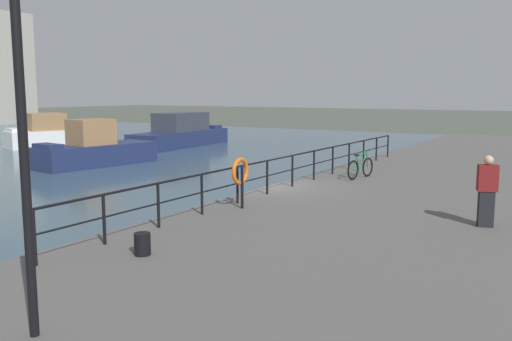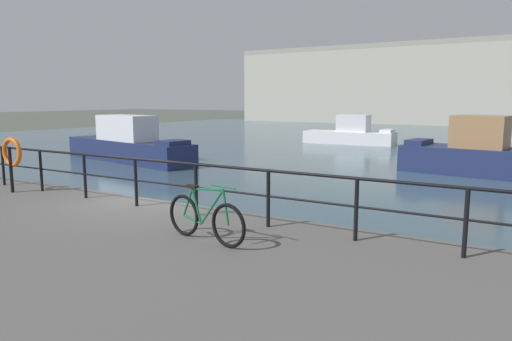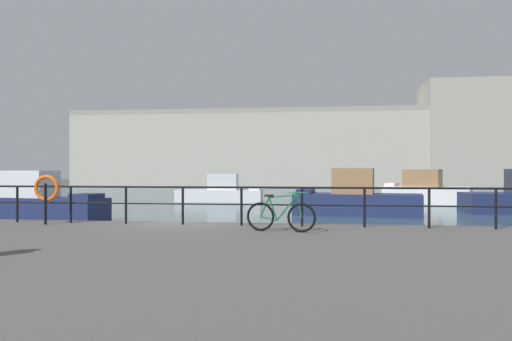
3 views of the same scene
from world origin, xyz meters
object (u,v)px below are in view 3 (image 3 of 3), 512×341
at_px(moored_white_yacht, 356,199).
at_px(moored_green_narrowboat, 22,201).
at_px(moored_small_launch, 221,192).
at_px(moored_red_daysailer, 425,190).
at_px(parked_bicycle, 281,216).
at_px(life_ring_stand, 46,190).
at_px(harbor_building, 345,147).

bearing_deg(moored_white_yacht, moored_green_narrowboat, 22.66).
xyz_separation_m(moored_small_launch, moored_red_daysailer, (15.93, 0.06, 0.25)).
height_order(parked_bicycle, life_ring_stand, life_ring_stand).
height_order(moored_white_yacht, moored_green_narrowboat, moored_white_yacht).
distance_m(moored_red_daysailer, life_ring_stand, 31.63).
distance_m(moored_green_narrowboat, life_ring_stand, 14.01).
distance_m(moored_white_yacht, moored_red_daysailer, 12.90).
height_order(moored_red_daysailer, life_ring_stand, moored_red_daysailer).
distance_m(harbor_building, moored_green_narrowboat, 54.81).
height_order(moored_small_launch, moored_green_narrowboat, moored_green_narrowboat).
bearing_deg(harbor_building, moored_green_narrowboat, -109.42).
relative_size(moored_green_narrowboat, moored_red_daysailer, 1.44).
bearing_deg(moored_small_launch, moored_green_narrowboat, -116.09).
bearing_deg(moored_white_yacht, moored_red_daysailer, -109.19).
bearing_deg(moored_white_yacht, life_ring_stand, 67.40).
bearing_deg(harbor_building, life_ring_stand, -99.24).
xyz_separation_m(moored_green_narrowboat, moored_red_daysailer, (23.11, 16.21, 0.07)).
xyz_separation_m(harbor_building, life_ring_stand, (-10.25, -63.01, -3.79)).
bearing_deg(moored_green_narrowboat, moored_small_launch, 77.46).
relative_size(harbor_building, moored_green_narrowboat, 6.70).
bearing_deg(parked_bicycle, life_ring_stand, -178.07).
relative_size(moored_red_daysailer, life_ring_stand, 4.89).
bearing_deg(moored_green_narrowboat, moored_red_daysailer, 46.46).
relative_size(harbor_building, moored_white_yacht, 9.07).
height_order(moored_small_launch, life_ring_stand, life_ring_stand).
bearing_deg(moored_white_yacht, moored_small_launch, -41.00).
distance_m(moored_green_narrowboat, parked_bicycle, 19.17).
xyz_separation_m(harbor_building, moored_red_daysailer, (4.95, -35.28, -4.79)).
bearing_deg(moored_green_narrowboat, harbor_building, 81.99).
relative_size(moored_white_yacht, life_ring_stand, 5.21).
relative_size(parked_bicycle, life_ring_stand, 1.26).
bearing_deg(moored_red_daysailer, parked_bicycle, 92.65).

